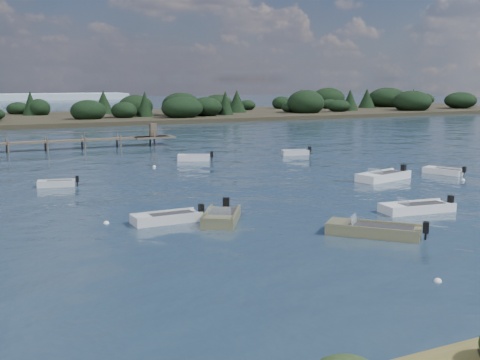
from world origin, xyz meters
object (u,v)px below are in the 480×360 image
dinghy_extra_a (443,172)px  dinghy_mid_white_a (416,209)px  tender_far_white (194,159)px  tender_far_grey (56,185)px  dinghy_mid_grey (166,220)px  dinghy_extra_b (221,219)px  tender_far_grey_b (295,153)px  dinghy_mid_white_b (383,178)px  dinghy_near_olive (373,232)px

dinghy_extra_a → dinghy_mid_white_a: bearing=-140.1°
tender_far_white → tender_far_grey: bearing=-148.7°
dinghy_extra_a → tender_far_grey: dinghy_extra_a is taller
dinghy_mid_grey → dinghy_extra_b: dinghy_extra_b is taller
dinghy_mid_grey → tender_far_grey_b: bearing=45.6°
dinghy_extra_b → dinghy_mid_white_b: 19.58m
dinghy_extra_a → dinghy_mid_white_b: dinghy_mid_white_b is taller
dinghy_extra_b → tender_far_grey: 17.56m
dinghy_extra_b → tender_far_grey_b: bearing=51.0°
dinghy_mid_grey → tender_far_grey_b: size_ratio=1.29×
tender_far_white → dinghy_mid_white_b: bearing=-62.0°
dinghy_extra_a → dinghy_near_olive: bearing=-143.3°
tender_far_grey_b → tender_far_grey: tender_far_grey_b is taller
dinghy_mid_white_a → tender_far_white: 28.57m
dinghy_extra_b → tender_far_grey: bearing=112.0°
tender_far_white → dinghy_mid_grey: bearing=-115.3°
tender_far_grey → dinghy_extra_a: bearing=-15.2°
dinghy_extra_a → dinghy_near_olive: 23.44m
dinghy_mid_white_b → dinghy_near_olive: size_ratio=1.16×
tender_far_white → dinghy_mid_white_a: bearing=-82.8°
tender_far_white → dinghy_extra_a: bearing=-47.4°
tender_far_grey → dinghy_extra_b: bearing=-68.0°
dinghy_extra_b → tender_far_white: dinghy_extra_b is taller
tender_far_grey_b → dinghy_extra_b: (-20.19, -24.93, 0.02)m
dinghy_mid_grey → tender_far_grey: dinghy_mid_grey is taller
dinghy_mid_grey → dinghy_mid_white_a: 15.55m
dinghy_mid_white_a → tender_far_white: tender_far_white is taller
dinghy_extra_a → dinghy_extra_b: bearing=-162.6°
dinghy_extra_a → tender_far_white: 24.07m
tender_far_grey_b → dinghy_mid_white_a: size_ratio=0.66×
tender_far_grey_b → dinghy_extra_a: size_ratio=0.92×
dinghy_mid_grey → tender_far_grey: 15.34m
dinghy_mid_grey → dinghy_mid_white_a: bearing=-15.9°
dinghy_mid_grey → tender_far_grey: (-3.72, 14.88, -0.01)m
dinghy_mid_white_a → dinghy_near_olive: dinghy_near_olive is taller
dinghy_mid_grey → dinghy_extra_b: (2.86, -1.41, 0.03)m
dinghy_extra_a → dinghy_near_olive: (-18.80, -14.00, 0.02)m
tender_far_grey → dinghy_near_olive: size_ratio=0.66×
tender_far_grey_b → dinghy_near_olive: 34.24m
dinghy_mid_white_a → dinghy_near_olive: 6.96m
dinghy_near_olive → dinghy_extra_b: bearing=133.9°
tender_far_grey_b → tender_far_grey: (-26.76, -8.64, -0.02)m
dinghy_mid_grey → tender_far_white: size_ratio=1.21×
dinghy_mid_grey → dinghy_mid_white_b: 21.80m
tender_far_grey → dinghy_near_olive: dinghy_near_olive is taller
dinghy_extra_b → tender_far_white: (8.53, 25.49, -0.00)m
dinghy_extra_b → dinghy_mid_white_b: dinghy_mid_white_b is taller
tender_far_grey → dinghy_mid_white_b: bearing=-19.5°
tender_far_grey_b → tender_far_white: tender_far_white is taller
dinghy_extra_a → dinghy_extra_b: size_ratio=0.86×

